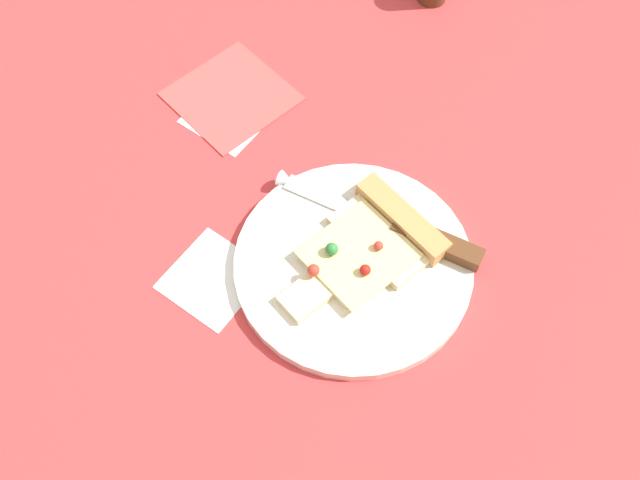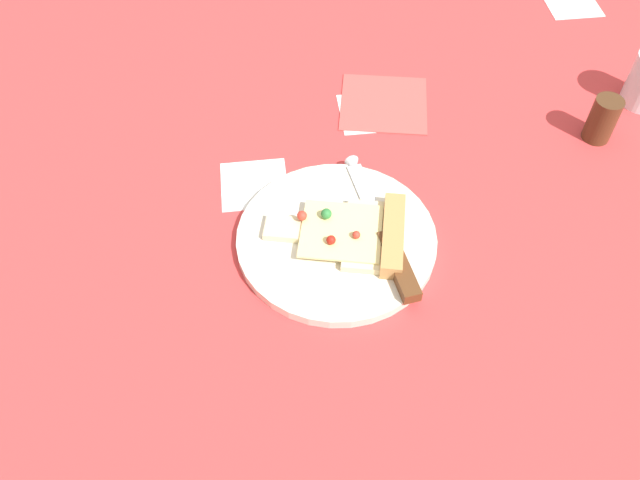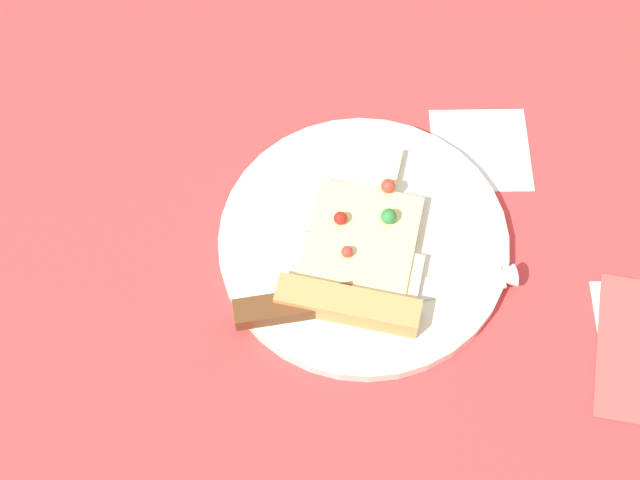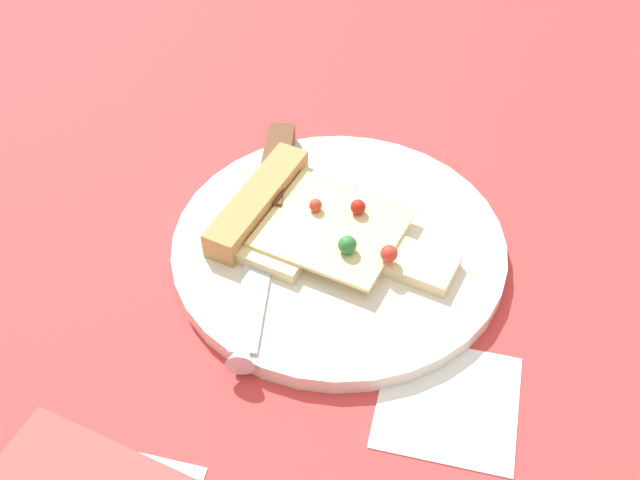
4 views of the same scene
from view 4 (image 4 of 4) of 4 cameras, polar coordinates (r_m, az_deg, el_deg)
The scene contains 4 objects.
ground_plane at distance 55.85cm, azimuth -1.08°, elevation -8.11°, with size 150.36×150.36×3.00cm.
plate at distance 59.34cm, azimuth 1.39°, elevation -0.51°, with size 25.31×25.31×1.35cm, color silver.
pizza_slice at distance 59.06cm, azimuth -0.80°, elevation 1.27°, with size 13.13×18.72×2.67cm.
knife at distance 60.59cm, azimuth -3.82°, elevation 2.32°, with size 24.04×5.71×2.45cm.
Camera 4 is at (31.43, 8.66, 43.88)cm, focal length 43.65 mm.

